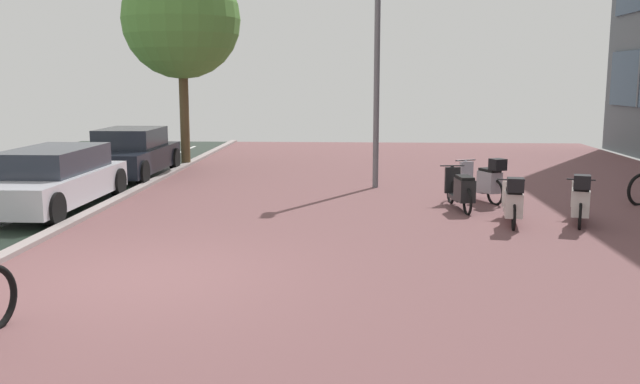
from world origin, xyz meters
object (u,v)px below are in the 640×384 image
at_px(lamp_post, 377,63).
at_px(street_tree, 181,20).
at_px(scooter_near, 513,202).
at_px(scooter_extra, 580,201).
at_px(scooter_mid, 461,190).
at_px(parked_car_near, 51,179).
at_px(parked_car_far, 130,154).
at_px(scooter_far, 484,181).

height_order(lamp_post, street_tree, street_tree).
bearing_deg(street_tree, lamp_post, -35.82).
relative_size(scooter_near, scooter_extra, 1.08).
height_order(scooter_mid, parked_car_near, parked_car_near).
bearing_deg(lamp_post, scooter_extra, -49.25).
bearing_deg(parked_car_far, lamp_post, -13.98).
height_order(scooter_far, street_tree, street_tree).
height_order(parked_car_near, parked_car_far, parked_car_far).
bearing_deg(scooter_mid, parked_car_far, 151.63).
relative_size(scooter_extra, parked_car_near, 0.37).
distance_m(parked_car_near, parked_car_far, 4.74).
xyz_separation_m(scooter_far, parked_car_near, (-9.02, -1.25, 0.15)).
bearing_deg(scooter_extra, scooter_far, 118.95).
xyz_separation_m(scooter_near, parked_car_near, (-9.09, 1.20, 0.17)).
distance_m(scooter_extra, parked_car_far, 11.82).
distance_m(scooter_mid, street_tree, 10.94).
bearing_deg(parked_car_near, lamp_post, 24.66).
xyz_separation_m(scooter_near, scooter_extra, (1.23, 0.10, 0.02)).
distance_m(scooter_mid, lamp_post, 4.19).
bearing_deg(scooter_mid, lamp_post, 120.31).
relative_size(scooter_mid, scooter_far, 1.15).
xyz_separation_m(parked_car_near, parked_car_far, (0.04, 4.74, 0.00)).
relative_size(scooter_near, lamp_post, 0.32).
bearing_deg(lamp_post, parked_car_far, 166.02).
distance_m(scooter_near, parked_car_far, 10.83).
height_order(scooter_mid, scooter_far, scooter_far).
distance_m(scooter_near, scooter_mid, 1.61).
bearing_deg(parked_car_far, scooter_near, -33.28).
bearing_deg(scooter_far, parked_car_far, 158.74).
height_order(scooter_mid, scooter_extra, scooter_extra).
height_order(scooter_near, scooter_extra, scooter_extra).
relative_size(scooter_mid, scooter_extra, 1.15).
relative_size(scooter_near, scooter_far, 1.08).
height_order(scooter_far, lamp_post, lamp_post).
relative_size(lamp_post, street_tree, 0.87).
distance_m(lamp_post, street_tree, 7.23).
xyz_separation_m(scooter_near, parked_car_far, (-9.05, 5.94, 0.18)).
height_order(parked_car_far, street_tree, street_tree).
bearing_deg(parked_car_near, scooter_far, 7.89).
bearing_deg(parked_car_near, scooter_near, -7.51).
xyz_separation_m(scooter_far, lamp_post, (-2.30, 1.83, 2.55)).
bearing_deg(street_tree, scooter_near, -46.05).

